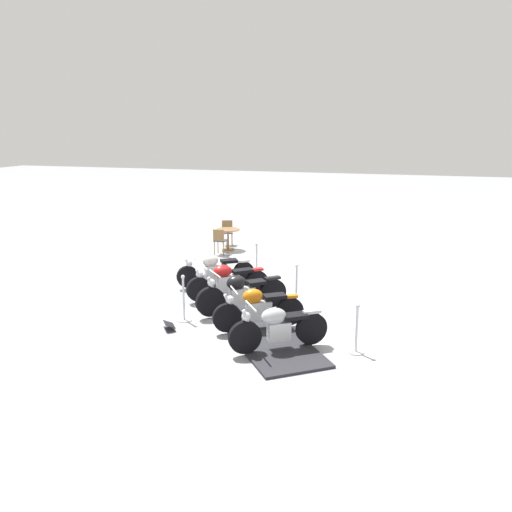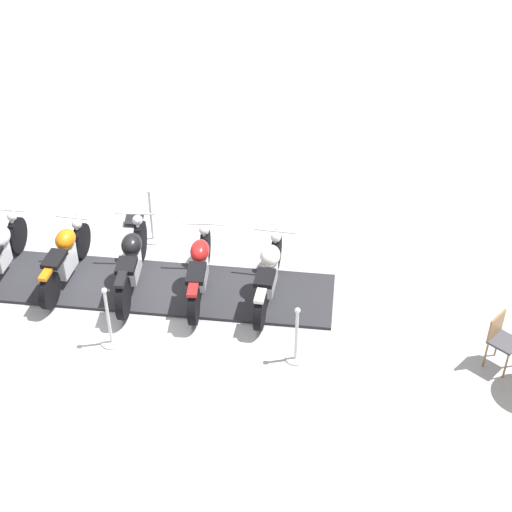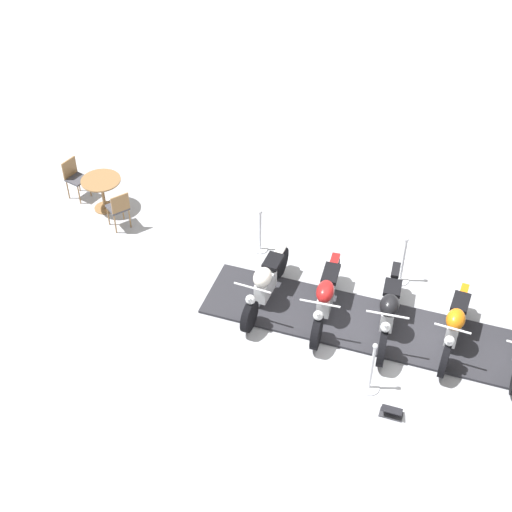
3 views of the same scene
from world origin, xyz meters
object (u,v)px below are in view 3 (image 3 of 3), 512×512
motorcycle_black (389,311)px  stanchion_right_mid (371,375)px  motorcycle_cream (265,284)px  info_placard (391,413)px  stanchion_left_mid (402,267)px  cafe_chair_across_table (119,207)px  stanchion_left_front (260,237)px  motorcycle_copper (454,326)px  cafe_table (102,187)px  cafe_chair_near_table (74,176)px  motorcycle_maroon (326,297)px

motorcycle_black → stanchion_right_mid: bearing=-4.4°
motorcycle_cream → info_placard: motorcycle_cream is taller
motorcycle_cream → stanchion_right_mid: bearing=62.3°
motorcycle_black → motorcycle_cream: bearing=-94.3°
stanchion_left_mid → cafe_chair_across_table: (3.77, -4.62, 0.20)m
stanchion_left_front → stanchion_left_mid: (-1.74, 2.34, 0.01)m
stanchion_left_mid → info_placard: (2.36, 2.33, -0.29)m
motorcycle_black → info_placard: 1.94m
motorcycle_copper → cafe_chair_across_table: (3.29, -6.42, 0.02)m
stanchion_right_mid → stanchion_left_mid: 2.85m
motorcycle_cream → cafe_table: bearing=-108.5°
stanchion_left_mid → cafe_chair_across_table: 5.97m
stanchion_right_mid → cafe_chair_near_table: (1.77, -7.90, 0.22)m
motorcycle_copper → cafe_chair_across_table: motorcycle_copper is taller
cafe_chair_near_table → motorcycle_black: bearing=0.6°
stanchion_right_mid → cafe_chair_near_table: 8.10m
motorcycle_copper → stanchion_left_front: stanchion_left_front is taller
stanchion_right_mid → motorcycle_cream: bearing=-84.2°
motorcycle_cream → motorcycle_black: motorcycle_black is taller
stanchion_left_mid → cafe_chair_across_table: size_ratio=1.21×
stanchion_left_mid → cafe_table: size_ratio=1.29×
stanchion_left_front → cafe_chair_near_table: bearing=-59.0°
motorcycle_maroon → stanchion_right_mid: bearing=36.2°
motorcycle_copper → motorcycle_maroon: bearing=-86.6°
stanchion_left_mid → cafe_table: stanchion_left_mid is taller
motorcycle_black → cafe_chair_near_table: size_ratio=1.98×
motorcycle_maroon → cafe_chair_near_table: (2.20, -6.13, 0.04)m
motorcycle_maroon → stanchion_left_mid: size_ratio=1.62×
motorcycle_maroon → motorcycle_black: (-0.69, 0.94, 0.03)m
motorcycle_maroon → motorcycle_black: motorcycle_black is taller
cafe_table → cafe_chair_near_table: (0.30, -0.76, -0.04)m
stanchion_left_mid → cafe_chair_near_table: bearing=-56.8°
motorcycle_cream → stanchion_left_mid: stanchion_left_mid is taller
stanchion_left_front → stanchion_right_mid: bearing=82.3°
motorcycle_cream → info_placard: size_ratio=4.48×
motorcycle_maroon → info_placard: size_ratio=4.19×
motorcycle_maroon → cafe_table: (1.90, -5.37, 0.07)m
motorcycle_cream → motorcycle_maroon: (-0.70, 0.94, 0.01)m
motorcycle_copper → cafe_table: motorcycle_copper is taller
stanchion_left_front → stanchion_left_mid: size_ratio=0.93×
stanchion_left_front → info_placard: bearing=82.4°
motorcycle_cream → cafe_chair_near_table: motorcycle_cream is taller
motorcycle_maroon → cafe_table: size_ratio=2.09×
motorcycle_maroon → motorcycle_cream: bearing=-93.5°
motorcycle_maroon → info_placard: (0.50, 2.40, -0.45)m
stanchion_right_mid → cafe_chair_across_table: bearing=-76.8°
motorcycle_maroon → cafe_table: bearing=-110.8°
stanchion_left_front → cafe_table: 3.71m
motorcycle_cream → cafe_chair_across_table: 3.81m
stanchion_right_mid → stanchion_left_front: stanchion_right_mid is taller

